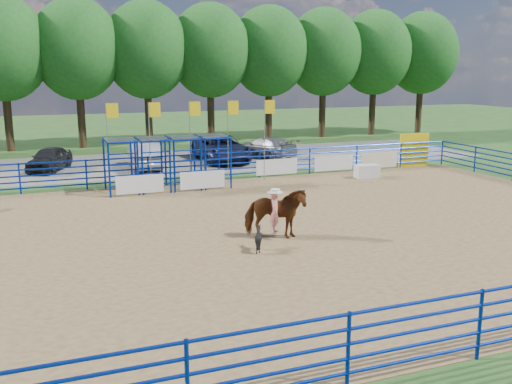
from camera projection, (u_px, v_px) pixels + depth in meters
ground at (282, 231)px, 20.70m from camera, size 120.00×120.00×0.00m
arena_dirt at (282, 231)px, 20.70m from camera, size 30.00×20.00×0.02m
gravel_strip at (176, 162)px, 36.24m from camera, size 40.00×10.00×0.01m
announcer_table at (367, 171)px, 30.75m from camera, size 1.35×0.70×0.70m
horse_and_rider at (275, 211)px, 19.54m from camera, size 2.34×1.74×2.48m
calf at (258, 239)px, 18.34m from camera, size 0.92×0.88×0.79m
car_a at (49, 159)px, 32.87m from camera, size 3.01×4.34×1.37m
car_b at (144, 155)px, 33.64m from camera, size 1.92×4.78×1.55m
car_c at (221, 148)px, 36.30m from camera, size 2.91×6.02×1.65m
car_d at (265, 147)px, 37.88m from camera, size 3.59×5.10×1.37m
perimeter_fence at (282, 211)px, 20.54m from camera, size 30.10×20.10×1.50m
chute_assembly at (175, 163)px, 27.85m from camera, size 19.32×2.41×4.20m
treeline at (146, 45)px, 42.87m from camera, size 56.40×6.40×11.24m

